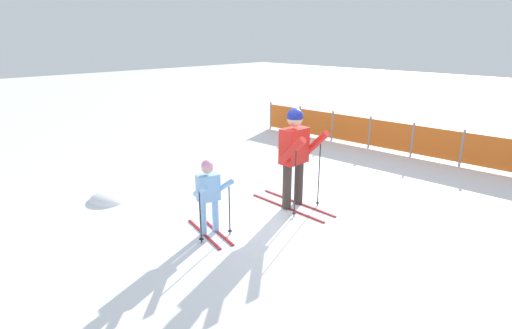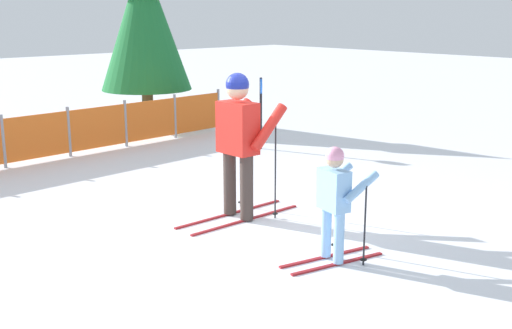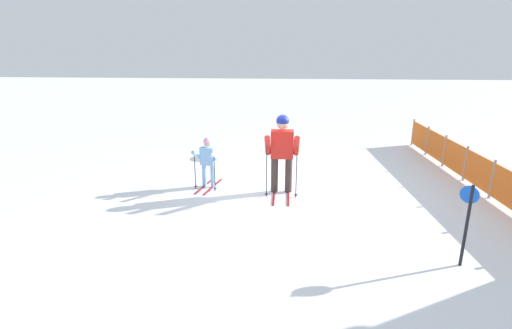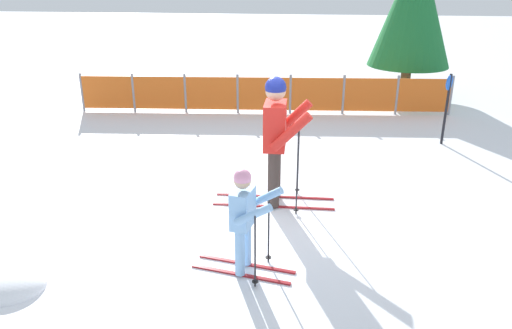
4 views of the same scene
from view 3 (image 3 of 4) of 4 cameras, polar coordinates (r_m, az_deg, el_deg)
name	(u,v)px [view 3 (image 3 of 4)]	position (r m, az deg, el deg)	size (l,w,h in m)	color
ground_plane	(279,188)	(9.85, 3.35, -3.31)	(60.00, 60.00, 0.00)	white
skier_adult	(282,147)	(9.22, 3.75, 2.49)	(1.76, 0.78, 1.86)	maroon
skier_child	(208,158)	(9.72, -6.93, 0.89)	(1.20, 0.60, 1.25)	maroon
safety_fence	(478,171)	(11.02, 29.15, -0.79)	(8.64, 0.56, 0.91)	gray
trail_marker	(467,217)	(7.03, 27.97, -6.59)	(0.18, 0.24, 1.37)	black
snow_mound	(205,158)	(12.38, -7.34, 0.89)	(0.78, 0.66, 0.31)	white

